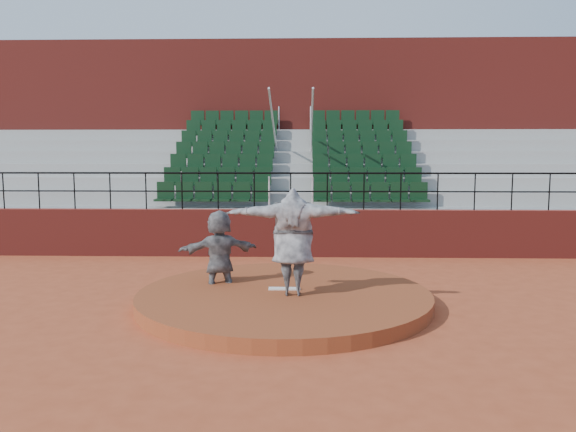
% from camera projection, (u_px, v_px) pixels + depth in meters
% --- Properties ---
extents(ground, '(90.00, 90.00, 0.00)m').
position_uv_depth(ground, '(284.00, 304.00, 10.59)').
color(ground, '#A44425').
rests_on(ground, ground).
extents(pitchers_mound, '(5.50, 5.50, 0.25)m').
position_uv_depth(pitchers_mound, '(284.00, 298.00, 10.57)').
color(pitchers_mound, brown).
rests_on(pitchers_mound, ground).
extents(pitching_rubber, '(0.60, 0.15, 0.03)m').
position_uv_depth(pitching_rubber, '(284.00, 289.00, 10.71)').
color(pitching_rubber, white).
rests_on(pitching_rubber, pitchers_mound).
extents(boundary_wall, '(24.00, 0.30, 1.30)m').
position_uv_depth(boundary_wall, '(291.00, 233.00, 15.48)').
color(boundary_wall, maroon).
rests_on(boundary_wall, ground).
extents(wall_railing, '(24.04, 0.05, 1.03)m').
position_uv_depth(wall_railing, '(291.00, 183.00, 15.33)').
color(wall_railing, black).
rests_on(wall_railing, boundary_wall).
extents(seating_deck, '(24.00, 5.97, 4.63)m').
position_uv_depth(seating_deck, '(293.00, 195.00, 19.02)').
color(seating_deck, '#989792').
rests_on(seating_deck, ground).
extents(press_box_facade, '(24.00, 3.00, 7.10)m').
position_uv_depth(press_box_facade, '(295.00, 136.00, 22.71)').
color(press_box_facade, maroon).
rests_on(press_box_facade, ground).
extents(pitcher, '(2.43, 0.69, 1.97)m').
position_uv_depth(pitcher, '(293.00, 242.00, 10.21)').
color(pitcher, black).
rests_on(pitcher, pitchers_mound).
extents(fielder, '(1.68, 1.00, 1.72)m').
position_uv_depth(fielder, '(219.00, 253.00, 11.20)').
color(fielder, black).
rests_on(fielder, ground).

